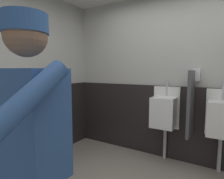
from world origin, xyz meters
TOP-DOWN VIEW (x-y plane):
  - wall_back at (0.00, 1.56)m, footprint 4.31×0.12m
  - wall_left at (-1.92, 0.00)m, footprint 0.12×3.61m
  - wainscot_band_back at (0.00, 1.49)m, footprint 3.71×0.03m
  - wainscot_band_left at (-1.84, 0.00)m, footprint 0.03×3.01m
  - urinal_left at (-0.18, 1.34)m, footprint 0.40×0.34m
  - urinal_middle at (0.57, 1.34)m, footprint 0.40×0.34m
  - privacy_divider_panel at (0.20, 1.27)m, footprint 0.04×0.40m
  - person at (-0.35, -0.79)m, footprint 0.63×0.60m
  - trash_bin at (-1.51, 0.20)m, footprint 0.40×0.40m
  - hand_dryer at (-1.74, -0.02)m, footprint 0.24×0.23m
  - soap_dispenser at (0.23, 1.46)m, footprint 0.10×0.07m

SIDE VIEW (x-z plane):
  - trash_bin at x=-1.51m, z-range 0.00..0.56m
  - wainscot_band_back at x=0.00m, z-range 0.00..1.16m
  - wainscot_band_left at x=-1.84m, z-range 0.00..1.16m
  - urinal_left at x=-0.18m, z-range 0.16..1.40m
  - urinal_middle at x=0.57m, z-range 0.16..1.40m
  - privacy_divider_panel at x=0.20m, z-range 0.50..1.40m
  - person at x=-0.35m, z-range 0.15..1.85m
  - hand_dryer at x=-1.74m, z-range 0.93..1.21m
  - wall_back at x=0.00m, z-range 0.00..2.58m
  - wall_left at x=-1.92m, z-range 0.00..2.58m
  - soap_dispenser at x=0.23m, z-range 1.25..1.43m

